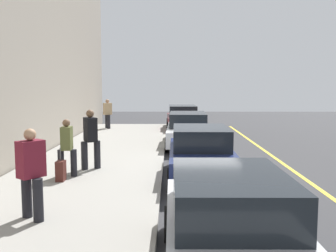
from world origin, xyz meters
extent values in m
plane|color=#333335|center=(0.00, 0.00, 0.00)|extent=(56.00, 56.00, 0.00)
cube|color=gray|center=(0.00, -3.30, 0.07)|extent=(28.00, 4.60, 0.15)
cube|color=gold|center=(0.00, 3.20, 0.00)|extent=(28.00, 0.14, 0.01)
cylinder|color=black|center=(-10.09, 0.85, 0.32)|extent=(0.64, 0.23, 0.64)
cylinder|color=black|center=(-10.06, -0.83, 0.32)|extent=(0.64, 0.23, 0.64)
cylinder|color=black|center=(-12.87, 0.78, 0.32)|extent=(0.64, 0.23, 0.64)
cylinder|color=black|center=(-12.83, -0.90, 0.32)|extent=(0.64, 0.23, 0.64)
cube|color=maroon|center=(-11.46, -0.03, 0.59)|extent=(4.51, 1.90, 0.64)
cube|color=black|center=(-11.69, -0.03, 1.21)|extent=(2.36, 1.65, 0.60)
cylinder|color=black|center=(-3.90, 0.81, 0.32)|extent=(0.65, 0.24, 0.64)
cylinder|color=black|center=(-3.94, -0.87, 0.32)|extent=(0.65, 0.24, 0.64)
cylinder|color=black|center=(-6.87, 0.88, 0.32)|extent=(0.65, 0.24, 0.64)
cylinder|color=black|center=(-6.91, -0.80, 0.32)|extent=(0.65, 0.24, 0.64)
cube|color=white|center=(-5.40, 0.01, 0.59)|extent=(4.83, 1.91, 0.64)
cube|color=black|center=(-5.64, 0.01, 1.21)|extent=(2.53, 1.66, 0.60)
cylinder|color=black|center=(1.95, 0.95, 0.32)|extent=(0.64, 0.23, 0.64)
cylinder|color=black|center=(1.94, -0.73, 0.32)|extent=(0.64, 0.23, 0.64)
cylinder|color=black|center=(-0.81, 0.98, 0.32)|extent=(0.64, 0.23, 0.64)
cylinder|color=black|center=(-0.83, -0.70, 0.32)|extent=(0.64, 0.23, 0.64)
cube|color=navy|center=(0.56, 0.13, 0.59)|extent=(4.49, 1.85, 0.64)
cube|color=black|center=(0.34, 0.13, 1.21)|extent=(2.34, 1.63, 0.60)
cylinder|color=black|center=(5.10, 0.93, 0.32)|extent=(0.64, 0.22, 0.64)
cylinder|color=black|center=(5.10, -0.75, 0.32)|extent=(0.64, 0.22, 0.64)
cube|color=#B7BABF|center=(6.52, 0.09, 0.59)|extent=(4.60, 1.82, 0.64)
cube|color=black|center=(6.29, 0.09, 1.21)|extent=(2.40, 1.61, 0.60)
cylinder|color=black|center=(-0.26, -3.05, 0.58)|extent=(0.20, 0.20, 0.87)
cylinder|color=black|center=(-0.07, -3.41, 0.58)|extent=(0.20, 0.20, 0.87)
cube|color=black|center=(-0.16, -3.23, 1.39)|extent=(0.59, 0.51, 0.74)
sphere|color=brown|center=(-0.16, -3.23, 1.88)|extent=(0.24, 0.24, 0.24)
cylinder|color=black|center=(4.26, -3.60, 0.57)|extent=(0.20, 0.20, 0.84)
cylinder|color=black|center=(4.51, -3.29, 0.57)|extent=(0.20, 0.20, 0.84)
cube|color=maroon|center=(4.38, -3.44, 1.34)|extent=(0.57, 0.54, 0.71)
sphere|color=tan|center=(4.38, -3.44, 1.82)|extent=(0.23, 0.23, 0.23)
cylinder|color=black|center=(-11.25, -4.45, 0.56)|extent=(0.19, 0.19, 0.82)
cylinder|color=black|center=(-11.59, -4.62, 0.56)|extent=(0.19, 0.19, 0.82)
cube|color=tan|center=(-11.42, -4.53, 1.32)|extent=(0.48, 0.56, 0.70)
sphere|color=tan|center=(-11.42, -4.53, 1.79)|extent=(0.23, 0.23, 0.23)
cylinder|color=black|center=(0.83, -3.89, 0.54)|extent=(0.18, 0.18, 0.77)
cylinder|color=black|center=(0.81, -3.53, 0.54)|extent=(0.18, 0.18, 0.77)
cube|color=brown|center=(0.82, -3.71, 1.25)|extent=(0.46, 0.31, 0.66)
sphere|color=brown|center=(0.82, -3.71, 1.69)|extent=(0.21, 0.21, 0.21)
cube|color=#471E19|center=(1.35, -3.75, 0.43)|extent=(0.34, 0.22, 0.55)
cylinder|color=#4C4C4C|center=(1.35, -3.75, 0.88)|extent=(0.03, 0.03, 0.36)
camera|label=1|loc=(11.69, -0.76, 2.77)|focal=41.46mm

